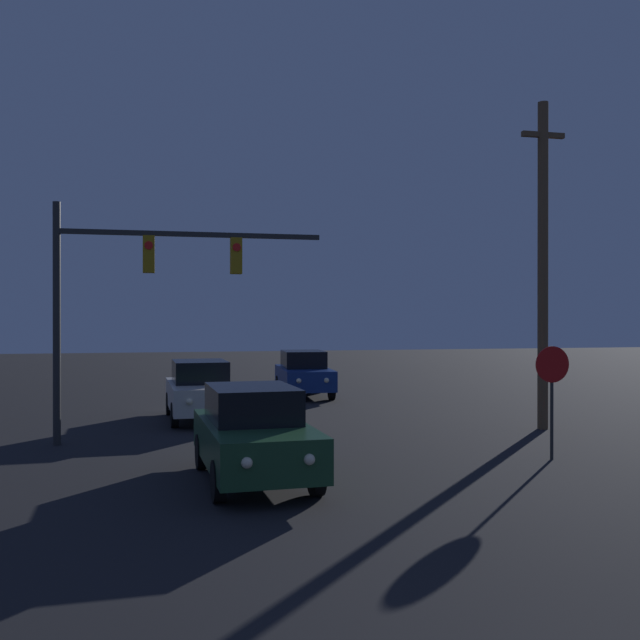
# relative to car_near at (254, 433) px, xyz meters

# --- Properties ---
(car_near) EXTENTS (2.00, 4.46, 1.73)m
(car_near) POSITION_rel_car_near_xyz_m (0.00, 0.00, 0.00)
(car_near) COLOR #1E4728
(car_near) RESTS_ON ground_plane
(car_mid) EXTENTS (1.97, 4.45, 1.73)m
(car_mid) POSITION_rel_car_near_xyz_m (-0.51, 8.17, 0.00)
(car_mid) COLOR beige
(car_mid) RESTS_ON ground_plane
(car_far) EXTENTS (2.04, 4.48, 1.73)m
(car_far) POSITION_rel_car_near_xyz_m (3.70, 13.58, 0.00)
(car_far) COLOR navy
(car_far) RESTS_ON ground_plane
(traffic_signal_mast) EXTENTS (6.43, 0.30, 5.74)m
(traffic_signal_mast) POSITION_rel_car_near_xyz_m (-2.29, 4.68, 3.04)
(traffic_signal_mast) COLOR #2D2D2D
(traffic_signal_mast) RESTS_ON ground_plane
(stop_sign) EXTENTS (0.77, 0.07, 2.40)m
(stop_sign) POSITION_rel_car_near_xyz_m (6.42, 0.53, 0.82)
(stop_sign) COLOR #2D2D2D
(stop_sign) RESTS_ON ground_plane
(utility_pole) EXTENTS (1.23, 0.28, 8.82)m
(utility_pole) POSITION_rel_car_near_xyz_m (8.41, 4.34, 3.65)
(utility_pole) COLOR brown
(utility_pole) RESTS_ON ground_plane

